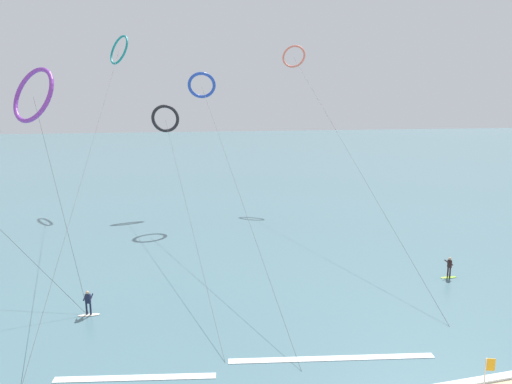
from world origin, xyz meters
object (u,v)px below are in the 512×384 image
surfer_ivory (88,305)px  kite_violet (33,95)px  kite_teal (119,50)px  kite_charcoal (165,119)px  surfer_lime (449,269)px  kite_coral (294,57)px  beach_flag (487,374)px  kite_cobalt (202,86)px

surfer_ivory → kite_violet: size_ratio=0.10×
kite_teal → kite_charcoal: (5.78, -7.86, -8.94)m
surfer_lime → surfer_ivory: size_ratio=1.00×
kite_violet → kite_coral: size_ratio=0.39×
beach_flag → kite_charcoal: bearing=107.2°
surfer_ivory → kite_violet: bearing=-47.3°
kite_cobalt → kite_charcoal: (-4.29, 4.15, -3.96)m
kite_cobalt → beach_flag: (9.37, -40.09, -14.09)m
surfer_lime → beach_flag: beach_flag is taller
kite_cobalt → kite_violet: 21.25m
surfer_ivory → kite_teal: (-0.04, 38.72, 19.85)m
surfer_ivory → kite_teal: bearing=-70.5°
surfer_ivory → surfer_lime: bearing=-157.2°
kite_coral → kite_teal: bearing=-156.6°
kite_cobalt → beach_flag: 43.51m
kite_violet → kite_cobalt: bearing=89.1°
surfer_lime → kite_cobalt: size_ratio=0.05×
surfer_ivory → kite_cobalt: bearing=-91.1°
kite_cobalt → kite_violet: kite_cobalt is taller
kite_teal → surfer_lime: bearing=5.3°
surfer_lime → kite_charcoal: 37.90m
kite_coral → beach_flag: bearing=-62.6°
surfer_lime → surfer_ivory: 27.22m
surfer_lime → kite_coral: (-3.65, 33.46, 19.05)m
surfer_ivory → kite_coral: (23.52, 35.04, 19.05)m
kite_teal → kite_violet: 28.10m
kite_teal → kite_violet: (-5.01, -26.93, -6.27)m
kite_violet → kite_coral: kite_coral is taller
surfer_lime → kite_teal: size_ratio=0.03×
kite_violet → beach_flag: (24.46, -25.17, -12.80)m
kite_cobalt → kite_coral: size_ratio=0.87×
kite_cobalt → kite_coral: kite_coral is taller
kite_cobalt → surfer_ivory: bearing=76.0°
kite_charcoal → kite_teal: bearing=115.2°
surfer_lime → surfer_ivory: (-27.17, -1.57, 0.00)m
kite_teal → kite_cobalt: kite_teal is taller
surfer_lime → kite_charcoal: kite_charcoal is taller
beach_flag → kite_cobalt: bearing=103.2°
beach_flag → kite_teal: bearing=110.5°
kite_teal → kite_cobalt: (10.07, -12.01, -4.98)m
kite_charcoal → kite_coral: bearing=2.1°
surfer_ivory → kite_charcoal: kite_charcoal is taller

